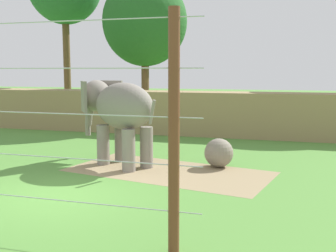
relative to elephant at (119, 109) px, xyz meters
The scene contains 6 objects.
ground_plane 4.21m from the elephant, 92.99° to the right, with size 120.00×120.00×0.00m, color #518938.
dirt_patch 2.68m from the elephant, 14.43° to the right, with size 6.29×3.06×0.01m, color #937F5B.
embankment_wall 7.32m from the elephant, 91.55° to the left, with size 36.00×1.80×2.11m, color #997F56.
elephant is the anchor object (origin of this frame).
enrichment_ball 3.60m from the elephant, ahead, with size 0.95×0.95×0.95m, color gray.
tree_behind_wall 11.13m from the elephant, 104.48° to the left, with size 4.79×4.79×8.41m.
Camera 1 is at (5.61, -8.92, 3.15)m, focal length 44.40 mm.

